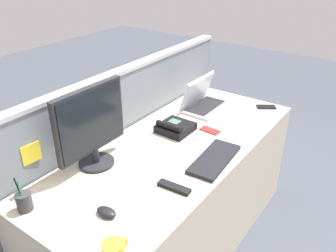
% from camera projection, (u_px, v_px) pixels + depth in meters
% --- Properties ---
extents(ground_plane, '(10.00, 10.00, 0.00)m').
position_uv_depth(ground_plane, '(174.00, 241.00, 2.42)').
color(ground_plane, '#424751').
extents(desk, '(1.86, 0.76, 0.76)m').
position_uv_depth(desk, '(174.00, 197.00, 2.24)').
color(desk, beige).
rests_on(desk, ground_plane).
extents(cubicle_divider, '(2.16, 0.08, 1.14)m').
position_uv_depth(cubicle_divider, '(123.00, 151.00, 2.37)').
color(cubicle_divider, gray).
rests_on(cubicle_divider, ground_plane).
extents(desktop_monitor, '(0.44, 0.19, 0.44)m').
position_uv_depth(desktop_monitor, '(91.00, 125.00, 1.80)').
color(desktop_monitor, '#232328').
rests_on(desktop_monitor, desk).
extents(laptop, '(0.36, 0.24, 0.23)m').
position_uv_depth(laptop, '(203.00, 100.00, 2.52)').
color(laptop, silver).
rests_on(laptop, desk).
extents(desk_phone, '(0.20, 0.20, 0.08)m').
position_uv_depth(desk_phone, '(175.00, 127.00, 2.21)').
color(desk_phone, black).
rests_on(desk_phone, desk).
extents(keyboard_main, '(0.40, 0.19, 0.02)m').
position_uv_depth(keyboard_main, '(214.00, 159.00, 1.92)').
color(keyboard_main, black).
rests_on(keyboard_main, desk).
extents(computer_mouse_right_hand, '(0.06, 0.10, 0.03)m').
position_uv_depth(computer_mouse_right_hand, '(106.00, 212.00, 1.54)').
color(computer_mouse_right_hand, black).
rests_on(computer_mouse_right_hand, desk).
extents(pen_cup, '(0.07, 0.07, 0.17)m').
position_uv_depth(pen_cup, '(24.00, 201.00, 1.56)').
color(pen_cup, '#333338').
rests_on(pen_cup, desk).
extents(cell_phone_red_case, '(0.07, 0.13, 0.01)m').
position_uv_depth(cell_phone_red_case, '(210.00, 130.00, 2.23)').
color(cell_phone_red_case, '#B22323').
rests_on(cell_phone_red_case, desk).
extents(cell_phone_black_slab, '(0.13, 0.15, 0.01)m').
position_uv_depth(cell_phone_black_slab, '(266.00, 107.00, 2.54)').
color(cell_phone_black_slab, black).
rests_on(cell_phone_black_slab, desk).
extents(tv_remote, '(0.06, 0.17, 0.02)m').
position_uv_depth(tv_remote, '(174.00, 187.00, 1.70)').
color(tv_remote, black).
rests_on(tv_remote, desk).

